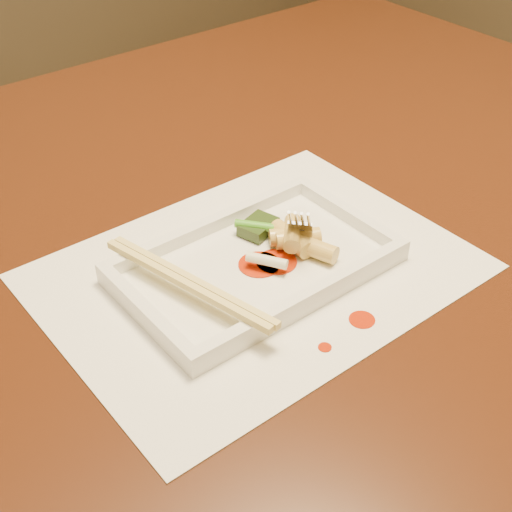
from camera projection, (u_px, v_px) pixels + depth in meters
table at (198, 283)px, 0.84m from camera, size 1.40×0.90×0.75m
placemat at (256, 271)px, 0.70m from camera, size 0.40×0.30×0.00m
sauce_splatter_a at (362, 320)px, 0.64m from camera, size 0.02×0.02×0.00m
sauce_splatter_b at (325, 347)px, 0.61m from camera, size 0.01×0.01×0.00m
plate_base at (256, 267)px, 0.69m from camera, size 0.26×0.16×0.01m
plate_rim_far at (211, 224)px, 0.73m from camera, size 0.26×0.01×0.01m
plate_rim_near at (307, 298)px, 0.64m from camera, size 0.26×0.01×0.01m
plate_rim_left at (146, 312)px, 0.62m from camera, size 0.01×0.14×0.01m
plate_rim_right at (348, 214)px, 0.75m from camera, size 0.01×0.14×0.01m
veg_piece at (258, 227)px, 0.73m from camera, size 0.04×0.04×0.01m
scallion_white at (267, 261)px, 0.68m from camera, size 0.03×0.04×0.01m
scallion_green at (276, 228)px, 0.72m from camera, size 0.06×0.07×0.01m
chopstick_a at (185, 284)px, 0.64m from camera, size 0.05×0.19×0.01m
chopstick_b at (192, 280)px, 0.64m from camera, size 0.05×0.19×0.01m
fork at (301, 168)px, 0.69m from camera, size 0.09×0.10×0.14m
sauce_blob_0 at (259, 264)px, 0.69m from camera, size 0.04×0.04×0.00m
sauce_blob_1 at (276, 262)px, 0.69m from camera, size 0.04×0.04×0.00m
rice_cake_0 at (291, 237)px, 0.71m from camera, size 0.05×0.04×0.02m
rice_cake_1 at (292, 239)px, 0.71m from camera, size 0.02×0.05×0.02m
rice_cake_2 at (292, 233)px, 0.70m from camera, size 0.04×0.05×0.02m
rice_cake_3 at (298, 238)px, 0.71m from camera, size 0.05×0.04×0.02m
rice_cake_4 at (314, 248)px, 0.69m from camera, size 0.03×0.05×0.02m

